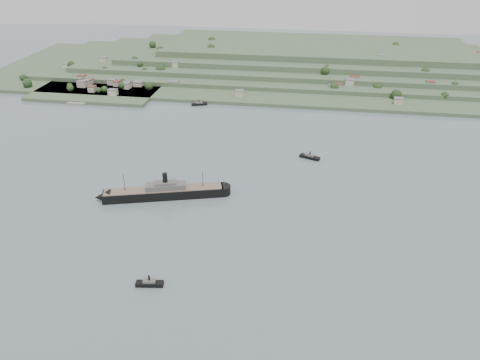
# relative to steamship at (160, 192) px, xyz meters

# --- Properties ---
(ground) EXTENTS (1400.00, 1400.00, 0.00)m
(ground) POSITION_rel_steamship_xyz_m (43.91, -14.84, -4.54)
(ground) COLOR slate
(ground) RESTS_ON ground
(far_peninsula) EXTENTS (760.00, 309.00, 30.00)m
(far_peninsula) POSITION_rel_steamship_xyz_m (71.81, 378.25, 7.34)
(far_peninsula) COLOR #374F35
(far_peninsula) RESTS_ON ground
(steamship) EXTENTS (100.27, 38.69, 24.60)m
(steamship) POSITION_rel_steamship_xyz_m (0.00, 0.00, 0.00)
(steamship) COLOR black
(steamship) RESTS_ON ground
(tugboat) EXTENTS (16.34, 6.30, 7.16)m
(tugboat) POSITION_rel_steamship_xyz_m (24.07, -97.11, -2.79)
(tugboat) COLOR black
(tugboat) RESTS_ON ground
(ferry_west) EXTENTS (18.45, 10.75, 6.69)m
(ferry_west) POSITION_rel_steamship_xyz_m (-19.94, 210.16, -2.93)
(ferry_west) COLOR black
(ferry_west) RESTS_ON ground
(ferry_east) EXTENTS (18.89, 11.18, 6.85)m
(ferry_east) POSITION_rel_steamship_xyz_m (110.49, 86.99, -2.89)
(ferry_east) COLOR black
(ferry_east) RESTS_ON ground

